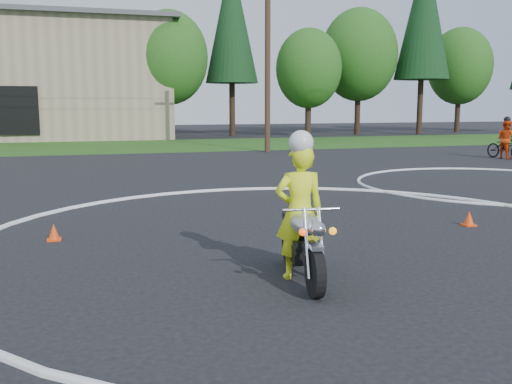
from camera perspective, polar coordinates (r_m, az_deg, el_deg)
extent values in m
plane|color=black|center=(7.83, 13.52, -9.42)|extent=(120.00, 120.00, 0.00)
cube|color=#1E4714|center=(33.70, -10.18, 4.58)|extent=(120.00, 10.00, 0.02)
torus|color=silver|center=(10.42, 5.22, -4.58)|extent=(12.12, 12.12, 0.12)
torus|color=silver|center=(18.77, 22.47, 0.77)|extent=(8.10, 8.10, 0.10)
cylinder|color=black|center=(7.25, 5.95, -8.06)|extent=(0.21, 0.65, 0.64)
cylinder|color=black|center=(8.64, 3.43, -5.26)|extent=(0.21, 0.65, 0.64)
cube|color=black|center=(7.96, 4.50, -5.70)|extent=(0.37, 0.62, 0.32)
ellipsoid|color=#B2B2B7|center=(7.67, 4.90, -3.19)|extent=(0.47, 0.72, 0.30)
cube|color=black|center=(8.18, 4.01, -2.72)|extent=(0.36, 0.67, 0.11)
cylinder|color=silver|center=(7.21, 5.09, -5.09)|extent=(0.10, 0.38, 0.85)
cylinder|color=silver|center=(7.26, 6.55, -5.02)|extent=(0.10, 0.38, 0.85)
cube|color=silver|center=(7.14, 6.03, -5.50)|extent=(0.18, 0.25, 0.05)
cylinder|color=white|center=(7.32, 5.51, -1.75)|extent=(0.74, 0.14, 0.04)
sphere|color=silver|center=(7.01, 6.24, -3.74)|extent=(0.19, 0.19, 0.19)
sphere|color=#FF4B0C|center=(6.99, 4.68, -4.02)|extent=(0.10, 0.10, 0.10)
sphere|color=#FF9B0C|center=(7.08, 7.69, -3.89)|extent=(0.10, 0.10, 0.10)
cylinder|color=#BABBC1|center=(8.43, 4.95, -5.64)|extent=(0.20, 0.85, 0.08)
imported|color=#E4FF1A|center=(7.89, 4.37, -2.02)|extent=(0.74, 0.54, 1.87)
sphere|color=silver|center=(7.72, 4.54, 4.94)|extent=(0.34, 0.34, 0.34)
imported|color=black|center=(27.70, 23.67, 4.13)|extent=(1.01, 2.03, 1.02)
imported|color=red|center=(27.68, 23.71, 4.83)|extent=(0.78, 0.93, 1.70)
sphere|color=black|center=(27.64, 23.83, 6.63)|extent=(0.29, 0.29, 0.29)
cone|color=#F2410C|center=(10.81, -19.56, -3.80)|extent=(0.22, 0.22, 0.30)
cube|color=#F2410C|center=(10.84, -19.53, -4.50)|extent=(0.24, 0.24, 0.03)
cone|color=#F2410C|center=(12.17, 20.52, -2.48)|extent=(0.22, 0.22, 0.30)
cube|color=#F2410C|center=(12.20, 20.49, -3.10)|extent=(0.24, 0.24, 0.03)
cube|color=black|center=(38.53, -23.13, 7.50)|extent=(3.00, 0.16, 3.00)
cylinder|color=#382619|center=(40.82, -8.57, 7.60)|extent=(0.44, 0.44, 3.24)
ellipsoid|color=#1E5116|center=(40.94, -8.70, 13.15)|extent=(5.40, 5.40, 6.48)
cylinder|color=#382619|center=(43.76, -2.40, 8.24)|extent=(0.44, 0.44, 3.96)
cone|color=black|center=(44.20, -2.46, 16.90)|extent=(3.96, 3.96, 9.35)
cylinder|color=#382619|center=(42.46, 5.23, 7.46)|extent=(0.44, 0.44, 2.88)
ellipsoid|color=#1E5116|center=(42.53, 5.30, 12.21)|extent=(4.80, 4.80, 5.76)
cylinder|color=#382619|center=(46.34, 10.11, 7.92)|extent=(0.44, 0.44, 3.60)
ellipsoid|color=#1E5116|center=(46.49, 10.26, 13.35)|extent=(6.00, 6.00, 7.20)
cylinder|color=#382619|center=(47.94, 16.06, 8.17)|extent=(0.44, 0.44, 4.32)
cone|color=black|center=(48.45, 16.44, 16.78)|extent=(4.32, 4.32, 10.20)
cylinder|color=#382619|center=(52.41, 19.50, 7.45)|extent=(0.44, 0.44, 3.24)
ellipsoid|color=#1E5116|center=(52.50, 19.72, 11.76)|extent=(5.40, 5.40, 6.48)
cylinder|color=#382619|center=(41.45, -14.29, 7.20)|extent=(0.44, 0.44, 2.88)
ellipsoid|color=#1E5116|center=(41.52, -14.47, 12.05)|extent=(4.80, 4.80, 5.76)
cylinder|color=#473321|center=(28.90, 1.17, 13.94)|extent=(0.28, 0.28, 10.00)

